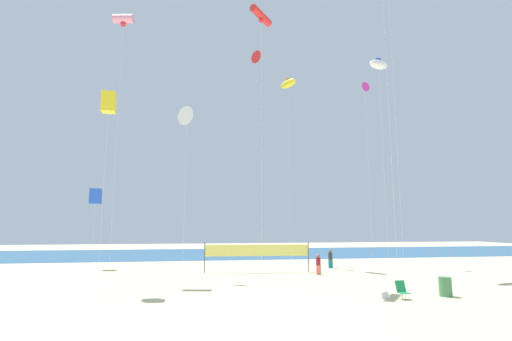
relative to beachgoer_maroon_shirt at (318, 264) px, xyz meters
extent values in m
plane|color=beige|center=(-5.84, -10.95, -0.82)|extent=(120.00, 120.00, 0.00)
cube|color=#28608C|center=(-5.84, 22.27, -0.82)|extent=(120.00, 20.00, 0.01)
cube|color=#EA7260|center=(0.00, 0.00, -0.47)|extent=(0.33, 0.20, 0.70)
cylinder|color=maroon|center=(0.00, 0.00, 0.17)|extent=(0.35, 0.35, 0.58)
sphere|color=#997051|center=(0.00, 0.00, 0.59)|extent=(0.26, 0.26, 0.26)
cube|color=#19727A|center=(2.44, 4.04, -0.46)|extent=(0.34, 0.21, 0.72)
cylinder|color=#2D2D33|center=(2.44, 4.04, 0.20)|extent=(0.36, 0.36, 0.60)
sphere|color=brown|center=(2.44, 4.04, 0.63)|extent=(0.27, 0.27, 0.27)
cube|color=#1E8C4C|center=(1.26, -9.77, -0.50)|extent=(0.52, 0.48, 0.03)
cube|color=#1E8C4C|center=(1.26, -9.48, -0.22)|extent=(0.52, 0.23, 0.57)
cylinder|color=silver|center=(1.26, -9.92, -0.66)|extent=(0.03, 0.03, 0.32)
cylinder|color=silver|center=(1.26, -9.63, -0.66)|extent=(0.03, 0.03, 0.32)
cylinder|color=#3F7F4C|center=(3.89, -9.36, -0.32)|extent=(0.65, 0.65, 0.99)
cylinder|color=#4C4C51|center=(-8.59, 2.07, 0.38)|extent=(0.08, 0.08, 2.40)
cylinder|color=#4C4C51|center=(-0.29, 1.59, 0.38)|extent=(0.08, 0.08, 2.40)
cube|color=#EAE566|center=(-4.44, 1.83, 0.91)|extent=(8.30, 0.49, 0.90)
cube|color=white|center=(0.42, -9.34, -0.67)|extent=(0.37, 0.19, 0.30)
cylinder|color=silver|center=(-0.82, 5.46, 7.83)|extent=(0.01, 0.01, 17.30)
ellipsoid|color=yellow|center=(-0.82, 5.46, 16.48)|extent=(1.61, 2.26, 0.75)
cube|color=orange|center=(-0.82, 5.46, 16.80)|extent=(0.43, 0.06, 0.54)
cylinder|color=silver|center=(7.10, 5.49, 7.90)|extent=(0.01, 0.01, 17.44)
cone|color=#D833A5|center=(7.10, 5.49, 16.62)|extent=(1.00, 0.51, 0.96)
cylinder|color=silver|center=(5.23, -1.00, 7.57)|extent=(0.01, 0.01, 16.78)
ellipsoid|color=white|center=(5.23, -1.00, 15.96)|extent=(2.30, 1.58, 0.96)
cube|color=blue|center=(5.23, -1.00, 16.28)|extent=(0.42, 0.06, 0.53)
cylinder|color=silver|center=(1.89, -8.15, 8.95)|extent=(0.01, 0.01, 19.54)
cylinder|color=silver|center=(-10.16, -0.34, 5.12)|extent=(0.01, 0.01, 11.88)
cone|color=white|center=(-10.16, -0.34, 11.05)|extent=(1.41, 1.20, 1.47)
cylinder|color=silver|center=(4.40, -4.54, 10.06)|extent=(0.01, 0.01, 21.77)
cylinder|color=silver|center=(-3.26, 8.97, 9.91)|extent=(0.01, 0.01, 21.47)
cone|color=red|center=(-3.26, 8.97, 20.65)|extent=(1.25, 1.39, 1.39)
cylinder|color=silver|center=(-4.97, -3.37, 8.55)|extent=(0.01, 0.01, 18.75)
cylinder|color=red|center=(-4.97, -3.37, 17.93)|extent=(1.90, 2.18, 0.54)
sphere|color=red|center=(-4.97, -3.37, 17.56)|extent=(0.32, 0.32, 0.32)
cylinder|color=silver|center=(-15.39, 0.75, 9.17)|extent=(0.01, 0.01, 19.98)
cylinder|color=pink|center=(-15.39, 0.75, 19.15)|extent=(1.63, 0.93, 0.69)
sphere|color=red|center=(-15.39, 0.75, 18.71)|extent=(0.41, 0.41, 0.41)
cylinder|color=silver|center=(-14.82, -4.57, 4.83)|extent=(0.01, 0.01, 11.30)
cube|color=yellow|center=(-14.82, -4.57, 10.48)|extent=(0.81, 0.81, 1.26)
cylinder|color=silver|center=(-18.31, 7.10, 2.33)|extent=(0.01, 0.01, 6.29)
cube|color=blue|center=(-18.31, 7.10, 5.47)|extent=(0.90, 0.90, 1.35)
camera|label=1|loc=(-9.14, -27.81, 2.92)|focal=25.90mm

